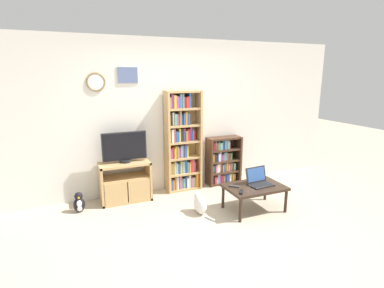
{
  "coord_description": "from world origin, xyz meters",
  "views": [
    {
      "loc": [
        -1.65,
        -3.03,
        2.03
      ],
      "look_at": [
        0.05,
        1.01,
        0.99
      ],
      "focal_mm": 28.0,
      "sensor_mm": 36.0,
      "label": 1
    }
  ],
  "objects_px": {
    "remote_near_laptop": "(234,186)",
    "penguin_figurine": "(79,203)",
    "laptop": "(259,180)",
    "bookshelf_short": "(222,161)",
    "bookshelf_tall": "(181,143)",
    "coffee_table": "(254,188)",
    "remote_far_from_laptop": "(241,192)",
    "cat": "(200,204)",
    "television": "(124,147)",
    "tv_stand": "(125,182)"
  },
  "relations": [
    {
      "from": "remote_near_laptop",
      "to": "penguin_figurine",
      "type": "xyz_separation_m",
      "value": [
        -2.14,
        0.88,
        -0.26
      ]
    },
    {
      "from": "remote_near_laptop",
      "to": "laptop",
      "type": "bearing_deg",
      "value": -52.73
    },
    {
      "from": "bookshelf_short",
      "to": "laptop",
      "type": "distance_m",
      "value": 1.19
    },
    {
      "from": "bookshelf_tall",
      "to": "remote_near_laptop",
      "type": "xyz_separation_m",
      "value": [
        0.4,
        -1.14,
        -0.44
      ]
    },
    {
      "from": "coffee_table",
      "to": "remote_far_from_laptop",
      "type": "xyz_separation_m",
      "value": [
        -0.32,
        -0.14,
        0.05
      ]
    },
    {
      "from": "remote_near_laptop",
      "to": "cat",
      "type": "height_order",
      "value": "remote_near_laptop"
    },
    {
      "from": "television",
      "to": "bookshelf_short",
      "type": "height_order",
      "value": "television"
    },
    {
      "from": "coffee_table",
      "to": "laptop",
      "type": "xyz_separation_m",
      "value": [
        0.09,
        0.03,
        0.11
      ]
    },
    {
      "from": "bookshelf_short",
      "to": "penguin_figurine",
      "type": "distance_m",
      "value": 2.58
    },
    {
      "from": "cat",
      "to": "tv_stand",
      "type": "bearing_deg",
      "value": 135.98
    },
    {
      "from": "television",
      "to": "coffee_table",
      "type": "xyz_separation_m",
      "value": [
        1.7,
        -1.13,
        -0.54
      ]
    },
    {
      "from": "tv_stand",
      "to": "bookshelf_short",
      "type": "bearing_deg",
      "value": 3.38
    },
    {
      "from": "tv_stand",
      "to": "penguin_figurine",
      "type": "bearing_deg",
      "value": -168.12
    },
    {
      "from": "laptop",
      "to": "bookshelf_tall",
      "type": "bearing_deg",
      "value": 118.86
    },
    {
      "from": "tv_stand",
      "to": "remote_near_laptop",
      "type": "distance_m",
      "value": 1.75
    },
    {
      "from": "bookshelf_short",
      "to": "laptop",
      "type": "height_order",
      "value": "bookshelf_short"
    },
    {
      "from": "television",
      "to": "bookshelf_tall",
      "type": "relative_size",
      "value": 0.4
    },
    {
      "from": "bookshelf_tall",
      "to": "bookshelf_short",
      "type": "xyz_separation_m",
      "value": [
        0.81,
        -0.0,
        -0.41
      ]
    },
    {
      "from": "bookshelf_tall",
      "to": "remote_far_from_laptop",
      "type": "xyz_separation_m",
      "value": [
        0.38,
        -1.36,
        -0.44
      ]
    },
    {
      "from": "laptop",
      "to": "penguin_figurine",
      "type": "relative_size",
      "value": 1.24
    },
    {
      "from": "television",
      "to": "remote_far_from_laptop",
      "type": "height_order",
      "value": "television"
    },
    {
      "from": "tv_stand",
      "to": "coffee_table",
      "type": "xyz_separation_m",
      "value": [
        1.72,
        -1.11,
        0.02
      ]
    },
    {
      "from": "coffee_table",
      "to": "cat",
      "type": "height_order",
      "value": "coffee_table"
    },
    {
      "from": "tv_stand",
      "to": "coffee_table",
      "type": "relative_size",
      "value": 0.92
    },
    {
      "from": "bookshelf_short",
      "to": "coffee_table",
      "type": "distance_m",
      "value": 1.22
    },
    {
      "from": "television",
      "to": "laptop",
      "type": "xyz_separation_m",
      "value": [
        1.79,
        -1.1,
        -0.44
      ]
    },
    {
      "from": "television",
      "to": "remote_near_laptop",
      "type": "bearing_deg",
      "value": -37.16
    },
    {
      "from": "laptop",
      "to": "remote_far_from_laptop",
      "type": "distance_m",
      "value": 0.45
    },
    {
      "from": "cat",
      "to": "laptop",
      "type": "bearing_deg",
      "value": -12.58
    },
    {
      "from": "bookshelf_tall",
      "to": "coffee_table",
      "type": "bearing_deg",
      "value": -59.89
    },
    {
      "from": "laptop",
      "to": "penguin_figurine",
      "type": "bearing_deg",
      "value": 155.0
    },
    {
      "from": "bookshelf_tall",
      "to": "tv_stand",
      "type": "bearing_deg",
      "value": -173.84
    },
    {
      "from": "tv_stand",
      "to": "television",
      "type": "height_order",
      "value": "television"
    },
    {
      "from": "tv_stand",
      "to": "bookshelf_short",
      "type": "relative_size",
      "value": 0.9
    },
    {
      "from": "cat",
      "to": "television",
      "type": "bearing_deg",
      "value": 134.62
    },
    {
      "from": "tv_stand",
      "to": "bookshelf_tall",
      "type": "xyz_separation_m",
      "value": [
        1.01,
        0.11,
        0.52
      ]
    },
    {
      "from": "bookshelf_short",
      "to": "cat",
      "type": "bearing_deg",
      "value": -132.23
    },
    {
      "from": "television",
      "to": "laptop",
      "type": "distance_m",
      "value": 2.15
    },
    {
      "from": "tv_stand",
      "to": "bookshelf_short",
      "type": "height_order",
      "value": "bookshelf_short"
    },
    {
      "from": "bookshelf_tall",
      "to": "laptop",
      "type": "height_order",
      "value": "bookshelf_tall"
    },
    {
      "from": "bookshelf_short",
      "to": "remote_far_from_laptop",
      "type": "xyz_separation_m",
      "value": [
        -0.42,
        -1.35,
        -0.03
      ]
    },
    {
      "from": "tv_stand",
      "to": "penguin_figurine",
      "type": "distance_m",
      "value": 0.76
    },
    {
      "from": "remote_far_from_laptop",
      "to": "cat",
      "type": "distance_m",
      "value": 0.65
    },
    {
      "from": "television",
      "to": "coffee_table",
      "type": "height_order",
      "value": "television"
    },
    {
      "from": "tv_stand",
      "to": "laptop",
      "type": "bearing_deg",
      "value": -30.82
    },
    {
      "from": "penguin_figurine",
      "to": "remote_near_laptop",
      "type": "bearing_deg",
      "value": -22.35
    },
    {
      "from": "laptop",
      "to": "remote_far_from_laptop",
      "type": "relative_size",
      "value": 2.48
    },
    {
      "from": "remote_far_from_laptop",
      "to": "penguin_figurine",
      "type": "relative_size",
      "value": 0.5
    },
    {
      "from": "television",
      "to": "bookshelf_short",
      "type": "xyz_separation_m",
      "value": [
        1.8,
        0.08,
        -0.46
      ]
    },
    {
      "from": "laptop",
      "to": "cat",
      "type": "bearing_deg",
      "value": 162.69
    }
  ]
}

